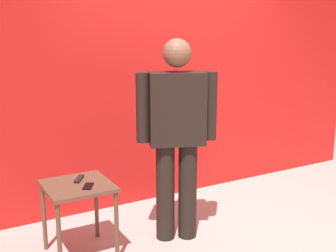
{
  "coord_description": "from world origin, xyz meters",
  "views": [
    {
      "loc": [
        -2.44,
        -2.79,
        1.89
      ],
      "look_at": [
        -0.57,
        0.55,
        1.01
      ],
      "focal_mm": 46.85,
      "sensor_mm": 36.0,
      "label": 1
    }
  ],
  "objects_px": {
    "side_table": "(78,196)",
    "cell_phone": "(88,186)",
    "tv_remote": "(79,179)",
    "standing_person": "(177,131)"
  },
  "relations": [
    {
      "from": "side_table",
      "to": "cell_phone",
      "type": "height_order",
      "value": "cell_phone"
    },
    {
      "from": "tv_remote",
      "to": "side_table",
      "type": "bearing_deg",
      "value": -82.0
    },
    {
      "from": "cell_phone",
      "to": "tv_remote",
      "type": "relative_size",
      "value": 0.85
    },
    {
      "from": "standing_person",
      "to": "cell_phone",
      "type": "bearing_deg",
      "value": 178.51
    },
    {
      "from": "standing_person",
      "to": "side_table",
      "type": "bearing_deg",
      "value": 172.06
    },
    {
      "from": "side_table",
      "to": "tv_remote",
      "type": "relative_size",
      "value": 3.7
    },
    {
      "from": "tv_remote",
      "to": "cell_phone",
      "type": "bearing_deg",
      "value": -52.61
    },
    {
      "from": "standing_person",
      "to": "side_table",
      "type": "relative_size",
      "value": 2.84
    },
    {
      "from": "side_table",
      "to": "cell_phone",
      "type": "bearing_deg",
      "value": -60.71
    },
    {
      "from": "standing_person",
      "to": "cell_phone",
      "type": "height_order",
      "value": "standing_person"
    }
  ]
}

